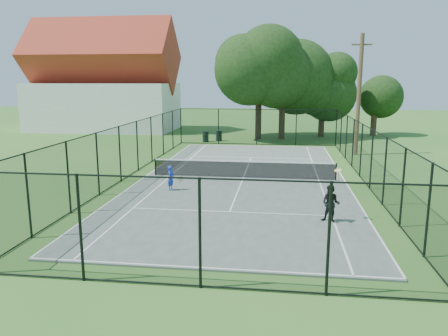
# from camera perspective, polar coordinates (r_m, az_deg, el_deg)

# --- Properties ---
(ground) EXTENTS (120.00, 120.00, 0.00)m
(ground) POSITION_cam_1_polar(r_m,az_deg,el_deg) (24.20, 2.53, -1.42)
(ground) COLOR #2F6422
(tennis_court) EXTENTS (11.00, 24.00, 0.06)m
(tennis_court) POSITION_cam_1_polar(r_m,az_deg,el_deg) (24.19, 2.53, -1.35)
(tennis_court) COLOR #4E5C55
(tennis_court) RESTS_ON ground
(tennis_net) EXTENTS (10.08, 0.08, 0.95)m
(tennis_net) POSITION_cam_1_polar(r_m,az_deg,el_deg) (24.08, 2.54, -0.08)
(tennis_net) COLOR black
(tennis_net) RESTS_ON tennis_court
(fence) EXTENTS (13.10, 26.10, 3.00)m
(fence) POSITION_cam_1_polar(r_m,az_deg,el_deg) (23.91, 2.56, 2.08)
(fence) COLOR black
(fence) RESTS_ON ground
(tree_near_left) EXTENTS (7.09, 7.09, 9.25)m
(tree_near_left) POSITION_cam_1_polar(r_m,az_deg,el_deg) (40.29, 4.59, 11.87)
(tree_near_left) COLOR #332114
(tree_near_left) RESTS_ON ground
(tree_near_mid) EXTENTS (7.33, 7.33, 9.59)m
(tree_near_mid) POSITION_cam_1_polar(r_m,az_deg,el_deg) (40.36, 7.72, 12.12)
(tree_near_mid) COLOR #332114
(tree_near_mid) RESTS_ON ground
(tree_near_right) EXTENTS (5.35, 5.35, 7.38)m
(tree_near_right) POSITION_cam_1_polar(r_m,az_deg,el_deg) (42.67, 12.80, 10.26)
(tree_near_right) COLOR #332114
(tree_near_right) RESTS_ON ground
(tree_far_right) EXTENTS (4.35, 4.35, 5.75)m
(tree_far_right) POSITION_cam_1_polar(r_m,az_deg,el_deg) (44.79, 19.14, 8.51)
(tree_far_right) COLOR #332114
(tree_far_right) RESTS_ON ground
(building) EXTENTS (15.30, 8.15, 11.87)m
(building) POSITION_cam_1_polar(r_m,az_deg,el_deg) (49.31, -15.48, 10.54)
(building) COLOR silver
(building) RESTS_ON ground
(trash_bin_left) EXTENTS (0.58, 0.58, 0.94)m
(trash_bin_left) POSITION_cam_1_polar(r_m,az_deg,el_deg) (38.55, -2.43, 4.14)
(trash_bin_left) COLOR black
(trash_bin_left) RESTS_ON ground
(trash_bin_right) EXTENTS (0.58, 0.58, 0.93)m
(trash_bin_right) POSITION_cam_1_polar(r_m,az_deg,el_deg) (38.98, -0.67, 4.23)
(trash_bin_right) COLOR black
(trash_bin_right) RESTS_ON ground
(utility_pole) EXTENTS (1.40, 0.30, 8.56)m
(utility_pole) POSITION_cam_1_polar(r_m,az_deg,el_deg) (32.97, 17.21, 9.15)
(utility_pole) COLOR #4C3823
(utility_pole) RESTS_ON ground
(player_blue) EXTENTS (0.76, 0.48, 1.21)m
(player_blue) POSITION_cam_1_polar(r_m,az_deg,el_deg) (21.55, -6.94, -1.30)
(player_blue) COLOR #1633C0
(player_blue) RESTS_ON tennis_court
(player_black) EXTENTS (0.85, 1.06, 2.52)m
(player_black) POSITION_cam_1_polar(r_m,az_deg,el_deg) (17.08, 13.78, -4.53)
(player_black) COLOR black
(player_black) RESTS_ON tennis_court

